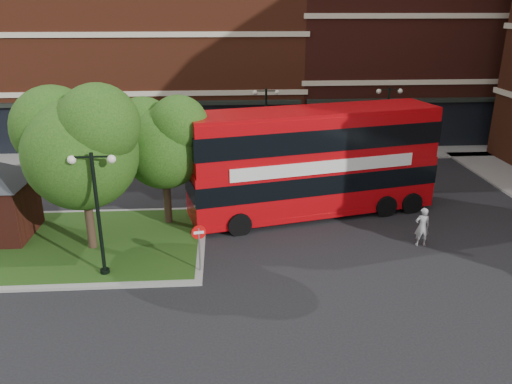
{
  "coord_description": "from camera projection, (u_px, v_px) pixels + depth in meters",
  "views": [
    {
      "loc": [
        -0.76,
        -17.26,
        9.9
      ],
      "look_at": [
        0.64,
        3.84,
        2.0
      ],
      "focal_mm": 35.0,
      "sensor_mm": 36.0,
      "label": 1
    }
  ],
  "objects": [
    {
      "name": "tree_island_west",
      "position": [
        78.0,
        142.0,
        19.97
      ],
      "size": [
        5.4,
        4.71,
        7.21
      ],
      "color": "#2D2116",
      "rests_on": "ground"
    },
    {
      "name": "terrace_far_left",
      "position": [
        129.0,
        45.0,
        39.13
      ],
      "size": [
        26.0,
        12.0,
        14.0
      ],
      "primitive_type": "cube",
      "color": "maroon",
      "rests_on": "ground"
    },
    {
      "name": "woman",
      "position": [
        422.0,
        227.0,
        21.69
      ],
      "size": [
        0.67,
        0.46,
        1.78
      ],
      "primitive_type": "imported",
      "rotation": [
        0.0,
        0.0,
        3.09
      ],
      "color": "gray",
      "rests_on": "ground"
    },
    {
      "name": "ground",
      "position": [
        246.0,
        274.0,
        19.65
      ],
      "size": [
        120.0,
        120.0,
        0.0
      ],
      "primitive_type": "plane",
      "color": "black",
      "rests_on": "ground"
    },
    {
      "name": "lamp_far_right",
      "position": [
        387.0,
        121.0,
        32.83
      ],
      "size": [
        1.72,
        0.36,
        5.0
      ],
      "color": "black",
      "rests_on": "ground"
    },
    {
      "name": "traffic_island",
      "position": [
        61.0,
        244.0,
        21.93
      ],
      "size": [
        12.6,
        7.6,
        0.15
      ],
      "color": "gray",
      "rests_on": "ground"
    },
    {
      "name": "car_white",
      "position": [
        371.0,
        151.0,
        33.73
      ],
      "size": [
        4.14,
        1.55,
        1.35
      ],
      "primitive_type": "imported",
      "rotation": [
        0.0,
        0.0,
        1.6
      ],
      "color": "silver",
      "rests_on": "ground"
    },
    {
      "name": "terrace_far_right",
      "position": [
        405.0,
        31.0,
        40.15
      ],
      "size": [
        18.0,
        12.0,
        16.0
      ],
      "primitive_type": "cube",
      "color": "#471911",
      "rests_on": "ground"
    },
    {
      "name": "tree_island_east",
      "position": [
        162.0,
        139.0,
        22.67
      ],
      "size": [
        4.46,
        3.9,
        6.29
      ],
      "color": "#2D2116",
      "rests_on": "ground"
    },
    {
      "name": "no_entry_sign",
      "position": [
        199.0,
        239.0,
        19.21
      ],
      "size": [
        0.56,
        0.14,
        2.05
      ],
      "rotation": [
        0.0,
        0.0,
        0.17
      ],
      "color": "slate",
      "rests_on": "ground"
    },
    {
      "name": "lamp_far_left",
      "position": [
        266.0,
        122.0,
        32.34
      ],
      "size": [
        1.72,
        0.36,
        5.0
      ],
      "color": "black",
      "rests_on": "ground"
    },
    {
      "name": "car_silver",
      "position": [
        212.0,
        149.0,
        34.27
      ],
      "size": [
        4.06,
        1.83,
        1.35
      ],
      "primitive_type": "imported",
      "rotation": [
        0.0,
        0.0,
        1.63
      ],
      "color": "#9DA0A4",
      "rests_on": "ground"
    },
    {
      "name": "pavement_far",
      "position": [
        235.0,
        155.0,
        35.05
      ],
      "size": [
        44.0,
        3.0,
        0.12
      ],
      "primitive_type": "cube",
      "color": "slate",
      "rests_on": "ground"
    },
    {
      "name": "bus",
      "position": [
        314.0,
        155.0,
        24.33
      ],
      "size": [
        12.55,
        5.5,
        4.67
      ],
      "rotation": [
        0.0,
        0.0,
        0.23
      ],
      "color": "#AE060B",
      "rests_on": "ground"
    },
    {
      "name": "lamp_island",
      "position": [
        98.0,
        209.0,
        18.5
      ],
      "size": [
        1.72,
        0.36,
        5.0
      ],
      "color": "black",
      "rests_on": "ground"
    }
  ]
}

